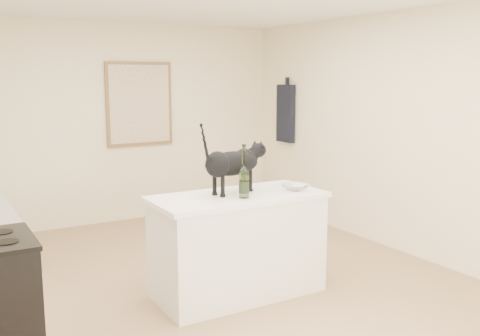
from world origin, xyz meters
TOP-DOWN VIEW (x-y plane):
  - floor at (0.00, 0.00)m, footprint 5.50×5.50m
  - wall_back at (0.00, 2.75)m, footprint 4.50×0.00m
  - wall_right at (2.25, 0.00)m, footprint 0.00×5.50m
  - island_base at (0.10, -0.20)m, footprint 1.44×0.67m
  - island_top at (0.10, -0.20)m, footprint 1.50×0.70m
  - artwork_frame at (0.30, 2.72)m, footprint 0.90×0.03m
  - artwork_canvas at (0.30, 2.70)m, footprint 0.82×0.00m
  - hanging_garment at (2.19, 2.05)m, footprint 0.08×0.34m
  - black_cat at (0.08, -0.13)m, footprint 0.70×0.36m
  - wine_bottle at (0.08, -0.34)m, footprint 0.10×0.10m
  - glass_bowl at (0.63, -0.32)m, footprint 0.27×0.27m

SIDE VIEW (x-z plane):
  - floor at x=0.00m, z-range 0.00..0.00m
  - island_base at x=0.10m, z-range 0.00..0.86m
  - island_top at x=0.10m, z-range 0.86..0.90m
  - glass_bowl at x=0.63m, z-range 0.90..0.96m
  - wine_bottle at x=0.08m, z-range 0.90..1.30m
  - black_cat at x=0.08m, z-range 0.90..1.37m
  - wall_back at x=0.00m, z-range -0.95..3.55m
  - wall_right at x=2.25m, z-range -1.45..4.05m
  - hanging_garment at x=2.19m, z-range 1.00..1.80m
  - artwork_frame at x=0.30m, z-range 1.00..2.10m
  - artwork_canvas at x=0.30m, z-range 1.04..2.06m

